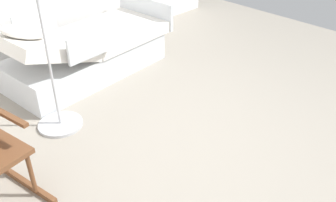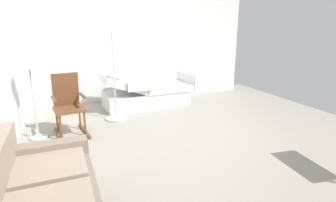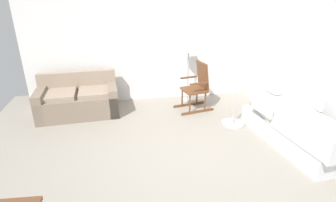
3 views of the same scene
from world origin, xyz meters
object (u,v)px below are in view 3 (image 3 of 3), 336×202
object	(u,v)px
hospital_bed	(296,127)
couch	(79,100)
iv_pole	(234,112)
floor_lamp	(189,49)
rocking_chair	(197,87)

from	to	relation	value
hospital_bed	couch	distance (m)	4.20
iv_pole	floor_lamp	bearing A→B (deg)	112.20
couch	rocking_chair	size ratio (longest dim) A/B	1.56
hospital_bed	floor_lamp	size ratio (longest dim) A/B	1.48
couch	rocking_chair	bearing A→B (deg)	-4.88
couch	iv_pole	size ratio (longest dim) A/B	0.97
hospital_bed	couch	size ratio (longest dim) A/B	1.34
rocking_chair	floor_lamp	distance (m)	0.89
hospital_bed	rocking_chair	distance (m)	2.11
couch	floor_lamp	size ratio (longest dim) A/B	1.11
floor_lamp	rocking_chair	bearing A→B (deg)	-81.84
floor_lamp	iv_pole	bearing A→B (deg)	-67.80
hospital_bed	floor_lamp	bearing A→B (deg)	120.36
hospital_bed	floor_lamp	world-z (taller)	floor_lamp
couch	iv_pole	world-z (taller)	iv_pole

